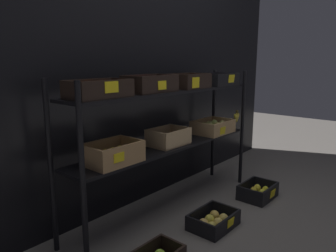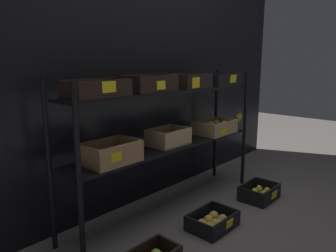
# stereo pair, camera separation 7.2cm
# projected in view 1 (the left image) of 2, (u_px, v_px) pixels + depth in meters

# --- Properties ---
(ground_plane) EXTENTS (10.00, 10.00, 0.00)m
(ground_plane) POSITION_uv_depth(u_px,v_px,m) (168.00, 209.00, 2.61)
(ground_plane) COLOR #605B56
(storefront_wall) EXTENTS (4.19, 0.12, 2.30)m
(storefront_wall) POSITION_uv_depth(u_px,v_px,m) (134.00, 63.00, 2.61)
(storefront_wall) COLOR black
(storefront_wall) RESTS_ON ground_plane
(display_rack) EXTENTS (1.89, 0.36, 1.08)m
(display_rack) POSITION_uv_depth(u_px,v_px,m) (170.00, 115.00, 2.45)
(display_rack) COLOR black
(display_rack) RESTS_ON ground_plane
(crate_ground_apple_gold) EXTENTS (0.35, 0.26, 0.11)m
(crate_ground_apple_gold) POSITION_uv_depth(u_px,v_px,m) (213.00, 221.00, 2.32)
(crate_ground_apple_gold) COLOR black
(crate_ground_apple_gold) RESTS_ON ground_plane
(crate_ground_lemon) EXTENTS (0.33, 0.25, 0.13)m
(crate_ground_lemon) POSITION_uv_depth(u_px,v_px,m) (258.00, 192.00, 2.81)
(crate_ground_lemon) COLOR black
(crate_ground_lemon) RESTS_ON ground_plane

